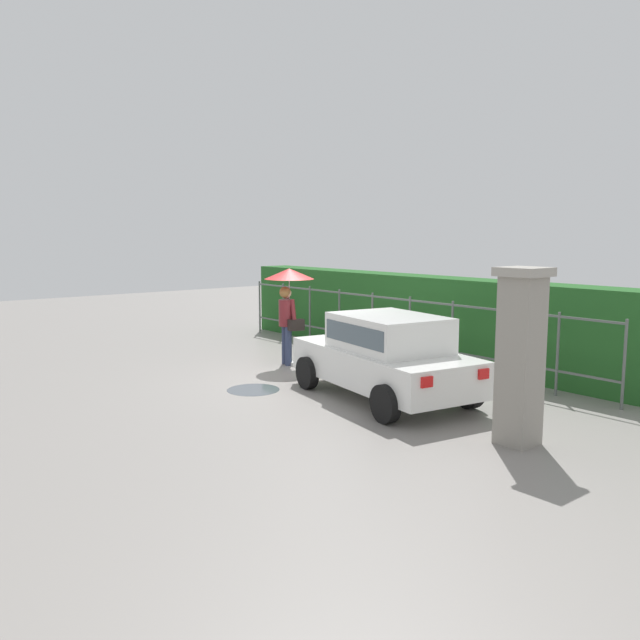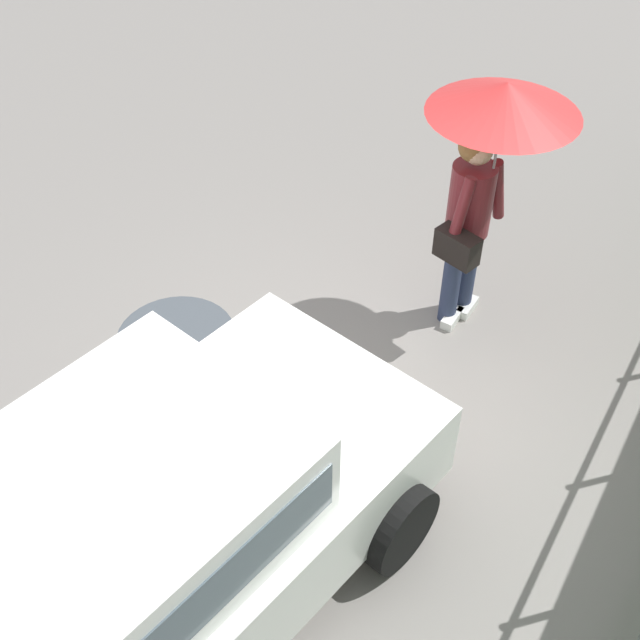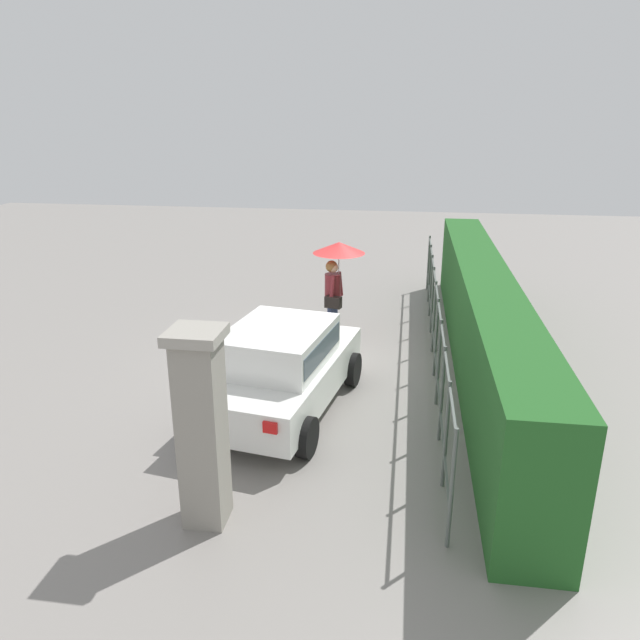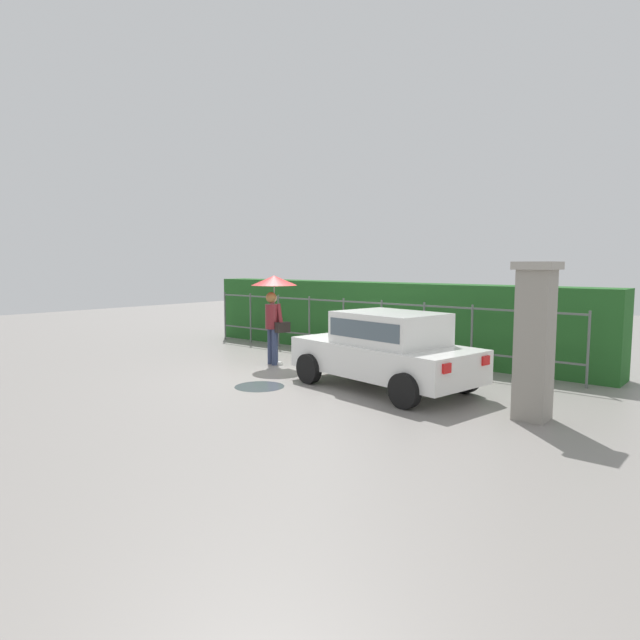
% 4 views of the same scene
% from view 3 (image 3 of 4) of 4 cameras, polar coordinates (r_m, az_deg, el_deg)
% --- Properties ---
extents(ground_plane, '(40.00, 40.00, 0.00)m').
position_cam_3_polar(ground_plane, '(11.65, -1.37, -4.31)').
color(ground_plane, gray).
extents(car, '(3.93, 2.35, 1.48)m').
position_cam_3_polar(car, '(9.62, -3.68, -4.31)').
color(car, white).
rests_on(car, ground).
extents(pedestrian, '(1.09, 1.09, 2.11)m').
position_cam_3_polar(pedestrian, '(12.55, 1.60, 5.27)').
color(pedestrian, '#2D3856').
rests_on(pedestrian, ground).
extents(gate_pillar, '(0.60, 0.60, 2.42)m').
position_cam_3_polar(gate_pillar, '(7.03, -11.19, -9.97)').
color(gate_pillar, gray).
rests_on(gate_pillar, ground).
extents(fence_section, '(10.68, 0.05, 1.50)m').
position_cam_3_polar(fence_section, '(11.65, 10.92, -0.31)').
color(fence_section, '#59605B').
rests_on(fence_section, ground).
extents(hedge_row, '(11.63, 0.90, 1.90)m').
position_cam_3_polar(hedge_row, '(11.68, 15.09, 0.08)').
color(hedge_row, '#235B23').
rests_on(hedge_row, ground).
extents(puddle_near, '(0.97, 0.97, 0.00)m').
position_cam_3_polar(puddle_near, '(12.04, -8.41, -3.70)').
color(puddle_near, '#4C545B').
rests_on(puddle_near, ground).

